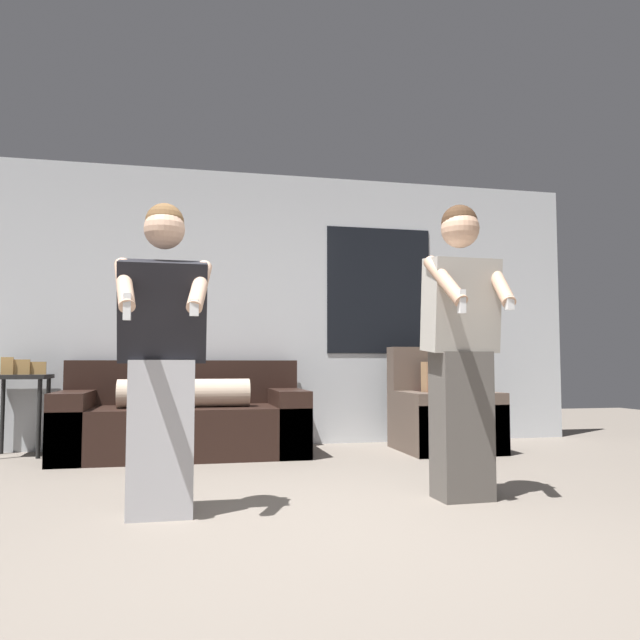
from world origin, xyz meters
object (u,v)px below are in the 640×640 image
Objects in this scene: armchair at (443,415)px; person_left at (162,358)px; couch at (184,421)px; side_table at (21,388)px; person_right at (461,346)px.

person_left is at bearing -140.63° from armchair.
couch is 1.26× the size of person_left.
person_left is (1.27, -2.47, 0.25)m from side_table.
side_table is 2.78m from person_left.
person_right reaches higher than side_table.
person_left reaches higher than side_table.
side_table is at bearing 141.17° from person_right.
side_table is (-3.73, 0.44, 0.26)m from armchair.
person_left is at bearing -93.14° from couch.
person_left is 0.94× the size of person_right.
side_table is (-1.39, 0.25, 0.29)m from couch.
person_left is (-0.12, -2.22, 0.54)m from couch.
armchair is 3.77m from side_table.
armchair is at bearing 39.37° from person_left.
person_left is at bearing -178.35° from person_right.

